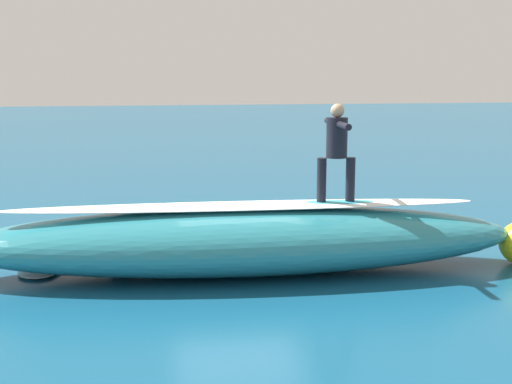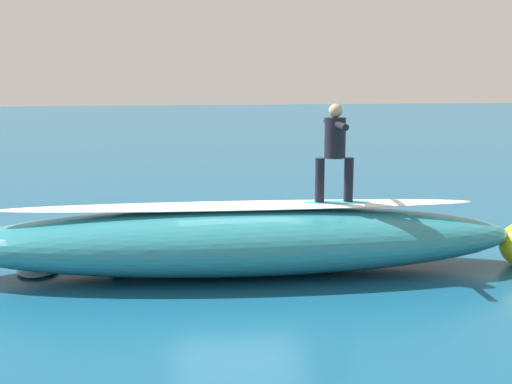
{
  "view_description": "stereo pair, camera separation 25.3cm",
  "coord_description": "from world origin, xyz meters",
  "px_view_note": "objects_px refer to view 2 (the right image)",
  "views": [
    {
      "loc": [
        1.86,
        12.7,
        3.43
      ],
      "look_at": [
        -0.44,
        -0.31,
        1.07
      ],
      "focal_mm": 46.88,
      "sensor_mm": 36.0,
      "label": 1
    },
    {
      "loc": [
        1.61,
        12.74,
        3.43
      ],
      "look_at": [
        -0.44,
        -0.31,
        1.07
      ],
      "focal_mm": 46.88,
      "sensor_mm": 36.0,
      "label": 2
    }
  ],
  "objects_px": {
    "surfer_riding": "(335,145)",
    "surfboard_paddling": "(197,222)",
    "surfboard_riding": "(334,204)",
    "surfer_paddling": "(192,215)"
  },
  "relations": [
    {
      "from": "surfboard_riding",
      "to": "surfer_paddling",
      "type": "relative_size",
      "value": 1.32
    },
    {
      "from": "surfboard_riding",
      "to": "surfer_riding",
      "type": "distance_m",
      "value": 1.03
    },
    {
      "from": "surfer_riding",
      "to": "surfboard_paddling",
      "type": "relative_size",
      "value": 0.69
    },
    {
      "from": "surfer_paddling",
      "to": "surfer_riding",
      "type": "bearing_deg",
      "value": -31.72
    },
    {
      "from": "surfboard_riding",
      "to": "surfboard_paddling",
      "type": "xyz_separation_m",
      "value": [
        2.12,
        -3.96,
        -1.13
      ]
    },
    {
      "from": "surfer_riding",
      "to": "surfer_paddling",
      "type": "distance_m",
      "value": 5.01
    },
    {
      "from": "surfer_riding",
      "to": "surfer_paddling",
      "type": "height_order",
      "value": "surfer_riding"
    },
    {
      "from": "surfboard_paddling",
      "to": "surfer_paddling",
      "type": "bearing_deg",
      "value": -180.0
    },
    {
      "from": "surfer_riding",
      "to": "surfboard_paddling",
      "type": "xyz_separation_m",
      "value": [
        2.12,
        -3.96,
        -2.16
      ]
    },
    {
      "from": "surfboard_riding",
      "to": "surfboard_paddling",
      "type": "distance_m",
      "value": 4.64
    }
  ]
}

